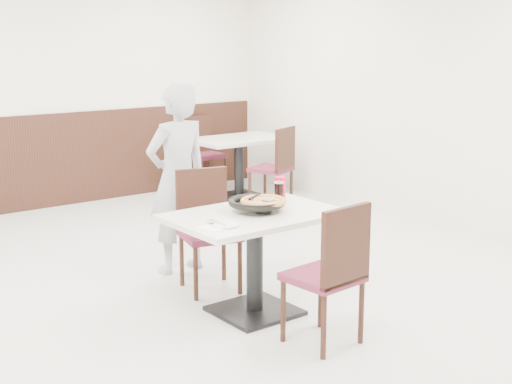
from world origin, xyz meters
TOP-DOWN VIEW (x-y plane):
  - floor at (0.00, 0.00)m, footprint 7.00×7.00m
  - wall_back at (0.00, 3.50)m, footprint 6.00×0.04m
  - wall_right at (3.00, 0.00)m, footprint 0.04×7.00m
  - wainscot_back at (0.00, 3.48)m, footprint 5.90×0.03m
  - main_table at (-0.06, -0.61)m, footprint 1.30×0.96m
  - chair_near at (-0.02, -1.29)m, footprint 0.45×0.45m
  - chair_far at (-0.04, -0.01)m, footprint 0.51×0.51m
  - trivet at (-0.00, -0.64)m, footprint 0.14×0.14m
  - pizza_pan at (-0.02, -0.58)m, footprint 0.38×0.38m
  - pizza at (0.01, -0.62)m, footprint 0.34×0.34m
  - pizza_server at (0.02, -0.65)m, footprint 0.09×0.10m
  - napkin at (-0.51, -0.76)m, footprint 0.22×0.22m
  - side_plate at (-0.43, -0.79)m, footprint 0.18×0.18m
  - fork at (-0.46, -0.75)m, footprint 0.03×0.15m
  - cola_glass at (0.34, -0.39)m, footprint 0.08×0.08m
  - red_cup at (0.40, -0.33)m, footprint 0.09×0.09m
  - diner_person at (0.02, 0.55)m, footprint 0.60×0.41m
  - bg_table_right at (2.12, 2.54)m, footprint 1.29×0.95m
  - bg_chair_right_near at (2.12, 1.92)m, footprint 0.55×0.55m
  - bg_chair_right_far at (2.07, 3.21)m, footprint 0.43×0.43m

SIDE VIEW (x-z plane):
  - floor at x=0.00m, z-range 0.00..0.00m
  - main_table at x=-0.06m, z-range 0.00..0.75m
  - bg_table_right at x=2.12m, z-range 0.00..0.75m
  - chair_near at x=-0.02m, z-range 0.00..0.95m
  - chair_far at x=-0.04m, z-range 0.00..0.95m
  - bg_chair_right_near at x=2.12m, z-range 0.00..0.95m
  - bg_chair_right_far at x=2.07m, z-range 0.00..0.95m
  - wainscot_back at x=0.00m, z-range 0.00..1.10m
  - napkin at x=-0.51m, z-range 0.75..0.75m
  - side_plate at x=-0.43m, z-range 0.75..0.77m
  - trivet at x=0.00m, z-range 0.75..0.79m
  - fork at x=-0.46m, z-range 0.77..0.77m
  - pizza_pan at x=-0.02m, z-range 0.79..0.80m
  - diner_person at x=0.02m, z-range 0.00..1.61m
  - pizza at x=0.01m, z-range 0.80..0.82m
  - cola_glass at x=0.34m, z-range 0.75..0.88m
  - red_cup at x=0.40m, z-range 0.75..0.91m
  - pizza_server at x=0.02m, z-range 0.84..0.84m
  - wall_back at x=0.00m, z-range 0.00..2.80m
  - wall_right at x=3.00m, z-range 0.00..2.80m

